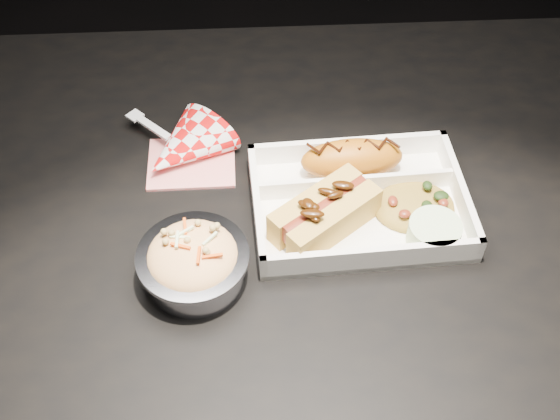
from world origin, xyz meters
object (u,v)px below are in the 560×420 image
object	(u,v)px
fried_pastry	(352,159)
foil_coleslaw_cup	(193,261)
food_tray	(358,205)
dining_table	(326,268)
hotdog	(325,212)
napkin_fork	(183,149)

from	to	relation	value
fried_pastry	foil_coleslaw_cup	xyz separation A→B (m)	(-0.19, -0.14, -0.00)
food_tray	dining_table	bearing A→B (deg)	-154.59
dining_table	hotdog	distance (m)	0.12
food_tray	foil_coleslaw_cup	world-z (taller)	foil_coleslaw_cup
food_tray	fried_pastry	xyz separation A→B (m)	(-0.00, 0.06, 0.02)
hotdog	napkin_fork	xyz separation A→B (m)	(-0.17, 0.13, -0.02)
hotdog	napkin_fork	bearing A→B (deg)	105.32
fried_pastry	hotdog	world-z (taller)	hotdog
dining_table	foil_coleslaw_cup	xyz separation A→B (m)	(-0.16, -0.07, 0.12)
fried_pastry	hotdog	xyz separation A→B (m)	(-0.04, -0.08, 0.00)
food_tray	fried_pastry	distance (m)	0.06
dining_table	napkin_fork	world-z (taller)	napkin_fork
dining_table	napkin_fork	bearing A→B (deg)	146.25
foil_coleslaw_cup	napkin_fork	size ratio (longest dim) A/B	0.80
dining_table	foil_coleslaw_cup	bearing A→B (deg)	-155.78
food_tray	hotdog	world-z (taller)	hotdog
dining_table	fried_pastry	bearing A→B (deg)	66.25
dining_table	food_tray	world-z (taller)	food_tray
dining_table	fried_pastry	distance (m)	0.15
dining_table	fried_pastry	size ratio (longest dim) A/B	9.51
fried_pastry	hotdog	distance (m)	0.09
fried_pastry	foil_coleslaw_cup	bearing A→B (deg)	-142.62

